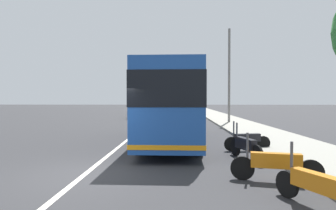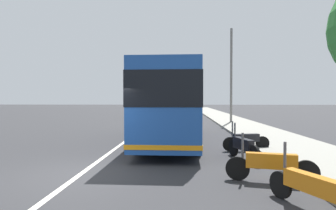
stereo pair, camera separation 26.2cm
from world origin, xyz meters
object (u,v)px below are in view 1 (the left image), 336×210
Objects in this scene: motorcycle_nearest_curb at (247,140)px; utility_pole at (229,76)px; car_oncoming at (145,109)px; motorcycle_mid_row at (320,187)px; motorcycle_angled at (275,164)px; car_far_distant at (139,112)px; coach_bus at (172,102)px; motorcycle_far_end at (245,146)px.

motorcycle_nearest_curb is 0.24× the size of utility_pole.
motorcycle_mid_row is at bearing 12.51° from car_oncoming.
car_far_distant reaches higher than motorcycle_angled.
coach_bus reaches higher than motorcycle_nearest_curb.
motorcycle_far_end is (2.65, 0.12, 0.00)m from motorcycle_angled.
motorcycle_angled is at bearing 173.23° from utility_pole.
utility_pole is (19.84, -1.94, 3.79)m from motorcycle_mid_row.
coach_bus is at bearing 15.39° from car_far_distant.
car_oncoming is (28.17, 4.72, -1.33)m from coach_bus.
motorcycle_mid_row is 4.54m from motorcycle_far_end.
motorcycle_mid_row is at bearing 107.97° from motorcycle_angled.
utility_pole is (17.96, -2.13, 3.77)m from motorcycle_angled.
car_oncoming is 0.93× the size of car_far_distant.
car_far_distant is (26.92, 7.20, 0.25)m from motorcycle_mid_row.
coach_bus is 5.19× the size of motorcycle_mid_row.
utility_pole is (15.31, -2.26, 3.77)m from motorcycle_far_end.
motorcycle_mid_row is (-8.82, -2.98, -1.58)m from coach_bus.
utility_pole is at bearing -109.51° from motorcycle_nearest_curb.
coach_bus is at bearing 15.82° from motorcycle_far_end.
utility_pole reaches higher than coach_bus.
utility_pole is at bearing -84.49° from motorcycle_angled.
motorcycle_far_end is at bearing 61.86° from motorcycle_nearest_curb.
motorcycle_angled is 35.90m from car_oncoming.
car_far_distant is at bearing -62.09° from motorcycle_angled.
coach_bus is 5.36× the size of motorcycle_nearest_curb.
coach_bus is 5.18× the size of motorcycle_far_end.
car_oncoming reaches higher than motorcycle_mid_row.
coach_bus is 1.27× the size of utility_pole.
motorcycle_mid_row is 1.00× the size of motorcycle_far_end.
coach_bus is at bearing 155.93° from utility_pole.
car_far_distant is at bearing 3.63° from car_oncoming.
motorcycle_mid_row is at bearing -160.38° from coach_bus.
utility_pole is (11.03, -4.93, 2.21)m from coach_bus.
motorcycle_far_end is at bearing -75.04° from motorcycle_angled.
motorcycle_far_end is at bearing 13.57° from car_oncoming.
motorcycle_angled is at bearing -18.55° from motorcycle_mid_row.
car_oncoming is 19.99m from utility_pole.
motorcycle_far_end is 15.93m from utility_pole.
motorcycle_far_end is 33.28m from car_oncoming.
motorcycle_angled reaches higher than motorcycle_mid_row.
car_oncoming reaches higher than motorcycle_nearest_curb.
motorcycle_far_end reaches higher than motorcycle_mid_row.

